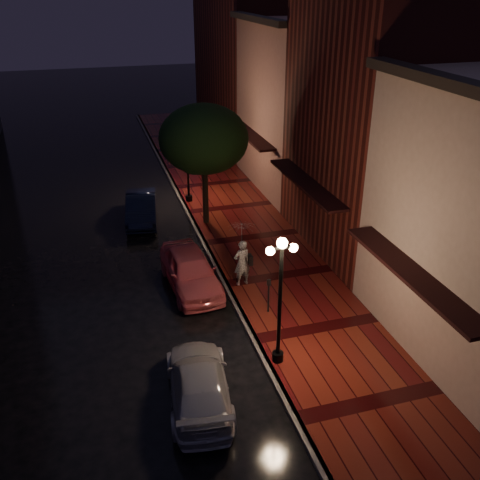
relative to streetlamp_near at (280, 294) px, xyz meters
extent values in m
plane|color=black|center=(-0.35, 5.00, -2.60)|extent=(120.00, 120.00, 0.00)
cube|color=#440C0D|center=(1.90, 5.00, -2.53)|extent=(4.50, 60.00, 0.15)
cube|color=#595451|center=(-0.35, 5.00, -2.53)|extent=(0.25, 60.00, 0.15)
cube|color=#511914|center=(6.65, 7.00, 2.90)|extent=(5.00, 8.00, 11.00)
cube|color=#8C5951|center=(6.65, 15.00, 1.90)|extent=(5.00, 8.00, 9.00)
cube|color=#511914|center=(6.65, 25.00, 2.40)|extent=(5.00, 12.00, 10.00)
cylinder|color=black|center=(0.00, 0.00, -0.45)|extent=(0.12, 0.12, 4.00)
cylinder|color=black|center=(0.00, 0.00, -2.30)|extent=(0.36, 0.36, 0.30)
cube|color=black|center=(0.00, 0.00, 1.55)|extent=(0.70, 0.08, 0.08)
sphere|color=#F1C991|center=(0.00, 0.00, 1.70)|extent=(0.32, 0.32, 0.32)
sphere|color=#F1C991|center=(-0.35, 0.00, 1.50)|extent=(0.26, 0.26, 0.26)
sphere|color=#F1C991|center=(0.35, 0.00, 1.50)|extent=(0.26, 0.26, 0.26)
cylinder|color=black|center=(0.00, 14.00, -0.45)|extent=(0.12, 0.12, 4.00)
cylinder|color=black|center=(0.00, 14.00, -2.30)|extent=(0.36, 0.36, 0.30)
cube|color=black|center=(0.00, 14.00, 1.55)|extent=(0.70, 0.08, 0.08)
sphere|color=#F1C991|center=(0.00, 14.00, 1.70)|extent=(0.32, 0.32, 0.32)
sphere|color=#F1C991|center=(-0.35, 14.00, 1.50)|extent=(0.26, 0.26, 0.26)
sphere|color=#F1C991|center=(0.35, 14.00, 1.50)|extent=(0.26, 0.26, 0.26)
cylinder|color=black|center=(0.25, 11.00, -0.85)|extent=(0.28, 0.28, 3.20)
ellipsoid|color=black|center=(0.25, 11.00, 1.75)|extent=(4.16, 4.16, 3.20)
sphere|color=black|center=(0.95, 11.60, 1.15)|extent=(1.80, 1.80, 1.80)
sphere|color=black|center=(-0.35, 10.30, 1.25)|extent=(1.80, 1.80, 1.80)
imported|color=#E25D66|center=(-1.67, 5.38, -1.84)|extent=(2.04, 4.55, 1.52)
imported|color=black|center=(-2.73, 12.42, -1.91)|extent=(2.01, 4.32, 1.37)
imported|color=#A8A8AF|center=(-2.73, -0.88, -1.98)|extent=(2.26, 4.46, 1.24)
imported|color=white|center=(0.25, 4.81, -1.51)|extent=(0.77, 0.58, 1.89)
imported|color=silver|center=(0.25, 4.81, -0.31)|extent=(1.10, 1.12, 1.01)
cylinder|color=black|center=(0.25, 4.81, -1.06)|extent=(0.02, 0.02, 1.51)
cube|color=black|center=(0.56, 4.76, -1.38)|extent=(0.15, 0.35, 0.38)
cylinder|color=black|center=(0.61, 2.67, -1.89)|extent=(0.06, 0.06, 1.12)
cube|color=black|center=(0.61, 2.67, -1.22)|extent=(0.13, 0.10, 0.22)
camera|label=1|loc=(-4.94, -12.58, 8.45)|focal=40.00mm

